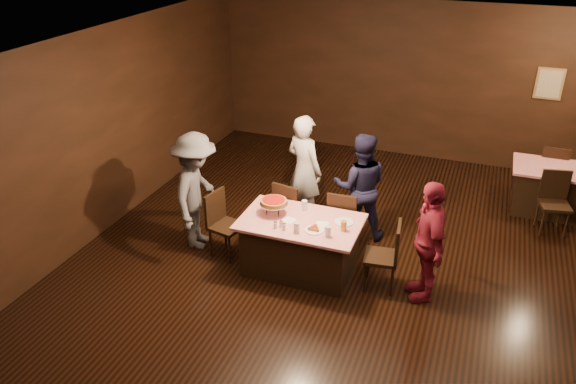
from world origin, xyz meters
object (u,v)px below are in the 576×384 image
at_px(pizza_stand, 274,202).
at_px(plate_empty, 344,222).
at_px(diner_navy_hoodie, 360,187).
at_px(glass_back, 304,205).
at_px(diner_white_jacket, 304,170).
at_px(diner_grey_knit, 196,191).
at_px(back_table, 552,190).
at_px(chair_back_far, 551,170).
at_px(chair_end_left, 227,225).
at_px(chair_end_right, 381,256).
at_px(chair_back_near, 555,204).
at_px(glass_front_right, 328,231).
at_px(chair_far_left, 292,209).
at_px(glass_amber, 344,226).
at_px(main_table, 300,245).
at_px(diner_red_shirt, 428,241).
at_px(glass_front_left, 297,228).
at_px(chair_far_right, 344,219).

xyz_separation_m(pizza_stand, plate_empty, (0.95, 0.10, -0.17)).
distance_m(diner_navy_hoodie, glass_back, 1.03).
distance_m(diner_white_jacket, diner_grey_knit, 1.70).
bearing_deg(back_table, chair_back_far, 90.00).
bearing_deg(diner_grey_knit, chair_end_left, -111.15).
distance_m(chair_end_right, chair_back_near, 3.16).
height_order(chair_end_left, glass_front_right, chair_end_left).
height_order(chair_far_left, diner_grey_knit, diner_grey_knit).
bearing_deg(glass_amber, chair_end_right, 5.71).
distance_m(chair_back_near, glass_amber, 3.57).
distance_m(diner_grey_knit, glass_front_right, 2.08).
height_order(chair_end_left, chair_back_near, same).
xyz_separation_m(main_table, diner_red_shirt, (1.66, 0.01, 0.42)).
bearing_deg(glass_front_left, glass_amber, 24.44).
relative_size(chair_far_left, glass_amber, 6.79).
relative_size(back_table, chair_end_right, 1.37).
bearing_deg(diner_white_jacket, back_table, -131.46).
height_order(back_table, diner_navy_hoodie, diner_navy_hoodie).
bearing_deg(glass_front_right, chair_back_near, 42.29).
bearing_deg(glass_back, glass_front_right, -47.73).
bearing_deg(back_table, main_table, -137.32).
bearing_deg(plate_empty, chair_far_right, 104.04).
distance_m(chair_end_right, diner_navy_hoodie, 1.34).
relative_size(chair_end_left, chair_back_near, 1.00).
distance_m(back_table, diner_grey_knit, 5.68).
distance_m(chair_far_left, glass_front_right, 1.36).
distance_m(main_table, diner_white_jacket, 1.45).
xyz_separation_m(chair_far_left, chair_end_left, (-0.70, -0.75, 0.00)).
relative_size(chair_far_right, diner_grey_knit, 0.54).
height_order(chair_end_left, pizza_stand, pizza_stand).
bearing_deg(chair_back_far, glass_front_left, 51.70).
distance_m(chair_end_left, chair_back_near, 4.93).
height_order(chair_end_right, pizza_stand, pizza_stand).
distance_m(chair_end_left, pizza_stand, 0.85).
bearing_deg(diner_red_shirt, chair_back_far, 134.48).
distance_m(chair_back_near, glass_front_left, 4.15).
relative_size(chair_end_left, diner_white_jacket, 0.54).
xyz_separation_m(chair_back_near, diner_red_shirt, (-1.60, -2.29, 0.33)).
distance_m(chair_end_right, chair_back_far, 4.20).
bearing_deg(diner_navy_hoodie, chair_back_near, -172.33).
relative_size(diner_white_jacket, plate_empty, 7.02).
height_order(chair_end_right, chair_back_far, same).
relative_size(main_table, glass_back, 11.43).
bearing_deg(diner_red_shirt, chair_far_left, -131.23).
height_order(back_table, glass_back, glass_back).
distance_m(chair_end_left, glass_back, 1.15).
distance_m(chair_far_left, diner_navy_hoodie, 1.06).
bearing_deg(back_table, pizza_stand, -141.08).
height_order(back_table, diner_red_shirt, diner_red_shirt).
relative_size(diner_white_jacket, glass_back, 12.54).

